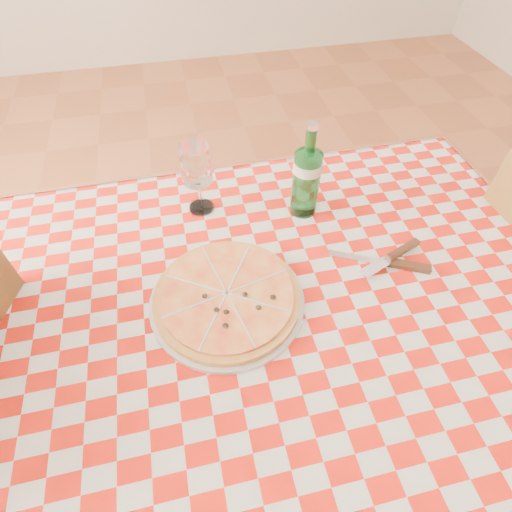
# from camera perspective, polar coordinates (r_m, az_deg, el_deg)

# --- Properties ---
(dining_table) EXTENTS (1.20, 0.80, 0.75)m
(dining_table) POSITION_cam_1_polar(r_m,az_deg,el_deg) (0.91, 2.09, -9.15)
(dining_table) COLOR brown
(dining_table) RESTS_ON ground
(tablecloth) EXTENTS (1.30, 0.90, 0.01)m
(tablecloth) POSITION_cam_1_polar(r_m,az_deg,el_deg) (0.83, 2.27, -5.72)
(tablecloth) COLOR #AF160A
(tablecloth) RESTS_ON dining_table
(pizza_plate) EXTENTS (0.37, 0.37, 0.04)m
(pizza_plate) POSITION_cam_1_polar(r_m,az_deg,el_deg) (0.80, -4.18, -5.81)
(pizza_plate) COLOR #C58741
(pizza_plate) RESTS_ON tablecloth
(water_bottle) EXTENTS (0.08, 0.08, 0.24)m
(water_bottle) POSITION_cam_1_polar(r_m,az_deg,el_deg) (0.93, 7.33, 11.97)
(water_bottle) COLOR #186329
(water_bottle) RESTS_ON tablecloth
(wine_glass) EXTENTS (0.08, 0.08, 0.18)m
(wine_glass) POSITION_cam_1_polar(r_m,az_deg,el_deg) (0.96, -8.33, 10.78)
(wine_glass) COLOR white
(wine_glass) RESTS_ON tablecloth
(cutlery) EXTENTS (0.24, 0.20, 0.03)m
(cutlery) POSITION_cam_1_polar(r_m,az_deg,el_deg) (0.91, 18.27, -0.56)
(cutlery) COLOR silver
(cutlery) RESTS_ON tablecloth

